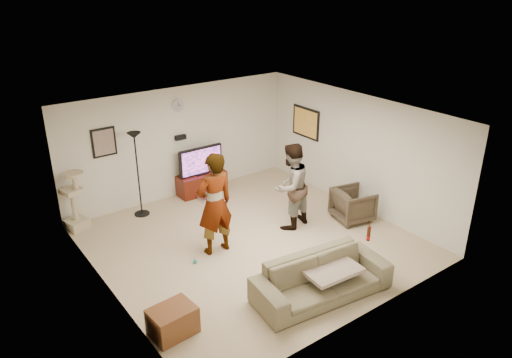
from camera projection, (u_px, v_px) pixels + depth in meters
floor at (252, 242)px, 9.35m from camera, size 5.50×5.50×0.02m
ceiling at (251, 115)px, 8.35m from camera, size 5.50×5.50×0.02m
wall_back at (180, 142)px, 10.89m from camera, size 5.50×0.04×2.50m
wall_front at (366, 245)px, 6.82m from camera, size 5.50×0.04×2.50m
wall_left at (104, 225)px, 7.36m from camera, size 0.04×5.50×2.50m
wall_right at (356, 151)px, 10.35m from camera, size 0.04×5.50×2.50m
wall_clock at (178, 105)px, 10.53m from camera, size 0.26×0.04×0.26m
wall_speaker at (181, 137)px, 10.79m from camera, size 0.25×0.10×0.10m
picture_back at (104, 142)px, 9.81m from camera, size 0.42×0.03×0.52m
picture_right at (306, 123)px, 11.42m from camera, size 0.03×0.78×0.62m
tv_stand at (202, 183)px, 11.31m from camera, size 1.14×0.45×0.48m
console_box at (208, 198)px, 11.05m from camera, size 0.40×0.30×0.07m
tv at (201, 161)px, 11.09m from camera, size 1.08×0.08×0.64m
tv_screen at (202, 161)px, 11.06m from camera, size 0.99×0.01×0.56m
floor_lamp at (138, 175)px, 10.03m from camera, size 0.32×0.32×1.82m
cat_tree at (73, 201)px, 9.58m from camera, size 0.48×0.48×1.22m
person_left at (215, 204)px, 8.67m from camera, size 0.71×0.47×1.93m
person_right at (291, 186)px, 9.57m from camera, size 0.98×0.83×1.76m
sofa at (322, 278)px, 7.69m from camera, size 2.32×1.14×0.65m
throw_blanket at (330, 268)px, 7.73m from camera, size 0.95×0.76×0.06m
beer_bottle at (369, 234)px, 8.06m from camera, size 0.06×0.06×0.25m
armchair at (353, 205)px, 10.04m from camera, size 0.89×0.87×0.68m
side_table at (173, 321)px, 6.91m from camera, size 0.67×0.52×0.42m
toy_ball at (195, 261)px, 8.64m from camera, size 0.07×0.07×0.07m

